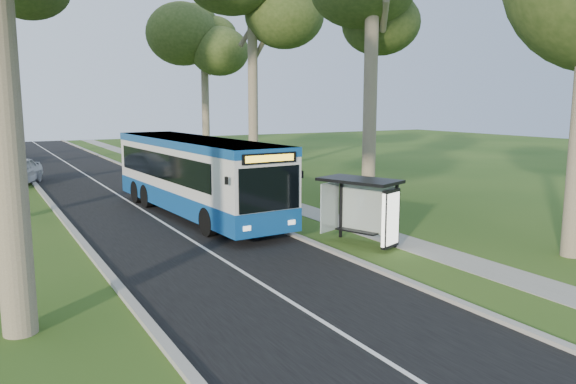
% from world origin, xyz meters
% --- Properties ---
extents(ground, '(120.00, 120.00, 0.00)m').
position_xyz_m(ground, '(0.00, 0.00, 0.00)').
color(ground, '#264816').
rests_on(ground, ground).
extents(road, '(7.00, 100.00, 0.02)m').
position_xyz_m(road, '(-3.50, 10.00, 0.01)').
color(road, black).
rests_on(road, ground).
extents(kerb_east, '(0.25, 100.00, 0.12)m').
position_xyz_m(kerb_east, '(0.00, 10.00, 0.06)').
color(kerb_east, '#9E9B93').
rests_on(kerb_east, ground).
extents(kerb_west, '(0.25, 100.00, 0.12)m').
position_xyz_m(kerb_west, '(-7.00, 10.00, 0.06)').
color(kerb_west, '#9E9B93').
rests_on(kerb_west, ground).
extents(centre_line, '(0.12, 100.00, 0.00)m').
position_xyz_m(centre_line, '(-3.50, 10.00, 0.02)').
color(centre_line, white).
rests_on(centre_line, road).
extents(footpath, '(1.50, 100.00, 0.02)m').
position_xyz_m(footpath, '(3.00, 10.00, 0.01)').
color(footpath, gray).
rests_on(footpath, ground).
extents(bus, '(3.39, 12.83, 3.37)m').
position_xyz_m(bus, '(-1.76, 6.21, 1.74)').
color(bus, silver).
rests_on(bus, ground).
extents(bus_stop_sign, '(0.09, 0.33, 2.37)m').
position_xyz_m(bus_stop_sign, '(0.30, 1.82, 1.49)').
color(bus_stop_sign, gray).
rests_on(bus_stop_sign, ground).
extents(bus_shelter, '(2.33, 3.06, 2.33)m').
position_xyz_m(bus_shelter, '(1.49, -1.85, 1.63)').
color(bus_shelter, black).
rests_on(bus_shelter, ground).
extents(litter_bin, '(0.49, 0.49, 0.87)m').
position_xyz_m(litter_bin, '(0.73, 7.77, 0.44)').
color(litter_bin, black).
rests_on(litter_bin, ground).
extents(car_white, '(3.68, 5.18, 1.64)m').
position_xyz_m(car_white, '(-7.95, 19.99, 0.82)').
color(car_white, silver).
rests_on(car_white, ground).
extents(tree_east_c, '(5.20, 5.20, 14.56)m').
position_xyz_m(tree_east_c, '(6.80, 18.00, 10.79)').
color(tree_east_c, '#7A6B56').
rests_on(tree_east_c, ground).
extents(tree_east_d, '(5.20, 5.20, 14.17)m').
position_xyz_m(tree_east_d, '(8.00, 30.00, 10.51)').
color(tree_east_d, '#7A6B56').
rests_on(tree_east_d, ground).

